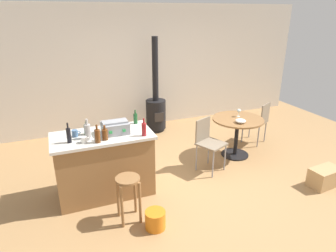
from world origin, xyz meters
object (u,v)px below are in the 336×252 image
Objects in this scene: wooden_stool at (128,190)px; bottle_0 at (135,118)px; folding_chair_far at (259,120)px; serving_bowl at (241,121)px; cardboard_box at (325,177)px; plastic_bucket at (155,220)px; cup_0 at (84,140)px; kitchen_island at (105,164)px; folding_chair_near at (208,140)px; wine_glass at (239,111)px; bottle_5 at (88,131)px; bottle_3 at (97,136)px; bottle_4 at (105,134)px; bottle_1 at (87,129)px; bottle_6 at (144,129)px; toolbox at (115,127)px; bottle_2 at (69,135)px; cup_1 at (75,133)px; dining_table at (237,127)px; wood_stove at (156,109)px.

bottle_0 reaches higher than wooden_stool.
folding_chair_far is 4.76× the size of serving_bowl.
plastic_bucket is at bearing 179.03° from cardboard_box.
cup_0 reaches higher than wooden_stool.
kitchen_island reaches higher than folding_chair_near.
bottle_0 is at bearing 153.70° from cardboard_box.
wine_glass is 0.56× the size of plastic_bucket.
folding_chair_far is at bearing 12.03° from bottle_5.
bottle_3 is at bearing -164.63° from folding_chair_far.
bottle_4 is at bearing -0.69° from cup_0.
wine_glass is at bearing 7.44° from bottle_1.
bottle_6 is 2.13m from wine_glass.
bottle_5 is 1.45m from plastic_bucket.
toolbox is 1.42× the size of plastic_bucket.
bottle_4 is (-0.54, -0.44, -0.00)m from bottle_0.
bottle_2 reaches higher than kitchen_island.
bottle_0 is 0.81m from bottle_5.
bottle_1 is at bearing 75.14° from cup_0.
toolbox is 0.63m from bottle_2.
bottle_0 is 0.43× the size of cardboard_box.
kitchen_island is 0.62m from cup_1.
bottle_3 is 2.52m from serving_bowl.
toolbox is 1.82× the size of bottle_4.
cardboard_box is at bearing -16.25° from bottle_5.
folding_chair_near is at bearing 39.50° from plastic_bucket.
dining_table is at bearing 66.14° from serving_bowl.
dining_table is 0.30m from serving_bowl.
bottle_5 reaches higher than folding_chair_near.
bottle_4 reaches higher than cardboard_box.
toolbox is 0.36m from bottle_3.
bottle_4 reaches higher than folding_chair_near.
bottle_2 is 2.34× the size of cup_1.
dining_table is 1.61m from cardboard_box.
folding_chair_near is at bearing 10.26° from bottle_3.
bottle_5 is at bearing -169.61° from wine_glass.
bottle_1 is 0.71× the size of bottle_5.
bottle_4 reaches higher than serving_bowl.
bottle_2 is at bearing -167.97° from folding_chair_far.
bottle_0 is 0.83× the size of plastic_bucket.
wine_glass is (-0.65, -0.22, 0.33)m from folding_chair_far.
wooden_stool is 1.76m from folding_chair_near.
toolbox is 1.35m from plastic_bucket.
bottle_1 is at bearing -170.32° from folding_chair_far.
wood_stove is at bearing 55.40° from bottle_3.
wine_glass is (2.72, 0.36, -0.17)m from bottle_1.
bottle_1 is at bearing 165.50° from toolbox.
bottle_6 is (-1.94, -0.59, 0.48)m from dining_table.
bottle_3 reaches higher than cup_1.
wood_stove is 2.12m from bottle_0.
toolbox is at bearing 103.37° from plastic_bucket.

